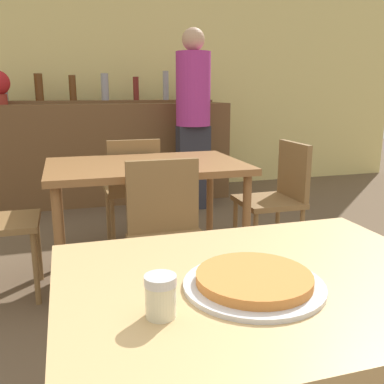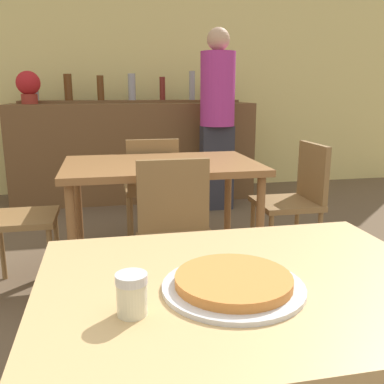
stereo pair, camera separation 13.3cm
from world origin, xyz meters
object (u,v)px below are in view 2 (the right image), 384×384
chair_far_side_back (152,184)px  cheese_shaker (132,294)px  person_standing (217,114)px  chair_far_side_left (8,210)px  chair_far_side_right (297,195)px  pizza_tray (233,283)px  chair_far_side_front (177,231)px  potted_plant (28,86)px

chair_far_side_back → cheese_shaker: (-0.30, -2.33, 0.27)m
person_standing → chair_far_side_left: bearing=-137.5°
chair_far_side_right → pizza_tray: size_ratio=2.47×
chair_far_side_front → pizza_tray: size_ratio=2.47×
chair_far_side_left → person_standing: 2.34m
cheese_shaker → person_standing: size_ratio=0.05×
chair_far_side_right → cheese_shaker: size_ratio=9.20×
chair_far_side_right → pizza_tray: chair_far_side_right is taller
chair_far_side_back → pizza_tray: chair_far_side_back is taller
chair_far_side_left → pizza_tray: (0.86, -1.70, 0.24)m
chair_far_side_left → potted_plant: (-0.14, 2.08, 0.74)m
potted_plant → person_standing: bearing=-16.1°
pizza_tray → potted_plant: bearing=104.9°
chair_far_side_front → pizza_tray: chair_far_side_front is taller
chair_far_side_left → pizza_tray: bearing=-153.0°
chair_far_side_right → cheese_shaker: 2.16m
chair_far_side_back → person_standing: 1.33m
chair_far_side_left → chair_far_side_right: same height
chair_far_side_right → chair_far_side_front: bearing=-58.2°
chair_far_side_back → pizza_tray: (-0.06, -2.27, 0.24)m
chair_far_side_left → person_standing: (1.69, 1.55, 0.46)m
cheese_shaker → potted_plant: 3.95m
chair_far_side_left → chair_far_side_right: size_ratio=1.00×
chair_far_side_back → potted_plant: size_ratio=2.60×
chair_far_side_back → potted_plant: (-1.06, 1.51, 0.74)m
person_standing → chair_far_side_right: bearing=-84.6°
person_standing → chair_far_side_front: bearing=-110.1°
chair_far_side_right → person_standing: (-0.15, 1.55, 0.46)m
chair_far_side_left → person_standing: size_ratio=0.48×
chair_far_side_left → cheese_shaker: bearing=-160.7°
person_standing → potted_plant: 1.93m
pizza_tray → person_standing: bearing=75.7°
pizza_tray → cheese_shaker: 0.26m
chair_far_side_right → cheese_shaker: bearing=-34.7°
chair_far_side_back → cheese_shaker: size_ratio=9.20×
chair_far_side_back → person_standing: person_standing is taller
chair_far_side_front → cheese_shaker: bearing=-104.1°
cheese_shaker → chair_far_side_right: bearing=55.3°
chair_far_side_right → potted_plant: 2.97m
chair_far_side_back → chair_far_side_left: (-0.92, -0.57, 0.00)m
chair_far_side_left → potted_plant: 2.21m
chair_far_side_left → person_standing: person_standing is taller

